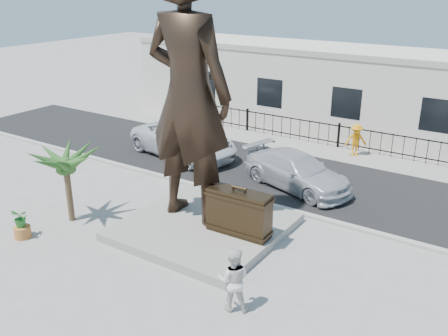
# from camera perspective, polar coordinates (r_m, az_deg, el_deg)

# --- Properties ---
(ground) EXTENTS (100.00, 100.00, 0.00)m
(ground) POSITION_cam_1_polar(r_m,az_deg,el_deg) (16.30, -3.92, -9.70)
(ground) COLOR #9E9991
(ground) RESTS_ON ground
(street) EXTENTS (40.00, 7.00, 0.01)m
(street) POSITION_cam_1_polar(r_m,az_deg,el_deg) (22.52, 8.42, -0.88)
(street) COLOR black
(street) RESTS_ON ground
(curb) EXTENTS (40.00, 0.25, 0.12)m
(curb) POSITION_cam_1_polar(r_m,az_deg,el_deg) (19.61, 4.03, -3.93)
(curb) COLOR #A5A399
(curb) RESTS_ON ground
(far_sidewalk) EXTENTS (40.00, 2.50, 0.02)m
(far_sidewalk) POSITION_cam_1_polar(r_m,az_deg,el_deg) (25.99, 12.22, 1.88)
(far_sidewalk) COLOR #9E9991
(far_sidewalk) RESTS_ON ground
(plinth) EXTENTS (5.20, 5.20, 0.30)m
(plinth) POSITION_cam_1_polar(r_m,az_deg,el_deg) (17.54, -2.28, -6.74)
(plinth) COLOR gray
(plinth) RESTS_ON ground
(fence) EXTENTS (22.00, 0.10, 1.20)m
(fence) POSITION_cam_1_polar(r_m,az_deg,el_deg) (26.53, 12.96, 3.56)
(fence) COLOR black
(fence) RESTS_ON ground
(building) EXTENTS (28.00, 7.00, 4.40)m
(building) POSITION_cam_1_polar(r_m,az_deg,el_deg) (30.00, 16.13, 8.43)
(building) COLOR silver
(building) RESTS_ON ground
(statue) EXTENTS (3.21, 2.11, 8.79)m
(statue) POSITION_cam_1_polar(r_m,az_deg,el_deg) (16.63, -4.07, 8.39)
(statue) COLOR black
(statue) RESTS_ON plinth
(suitcase) EXTENTS (2.18, 0.75, 1.52)m
(suitcase) POSITION_cam_1_polar(r_m,az_deg,el_deg) (16.47, 1.71, -5.11)
(suitcase) COLOR black
(suitcase) RESTS_ON plinth
(tourist) EXTENTS (1.09, 1.00, 1.80)m
(tourist) POSITION_cam_1_polar(r_m,az_deg,el_deg) (13.37, 1.08, -12.66)
(tourist) COLOR silver
(tourist) RESTS_ON ground
(car_white) EXTENTS (6.22, 3.73, 1.62)m
(car_white) POSITION_cam_1_polar(r_m,az_deg,el_deg) (24.63, -4.61, 3.22)
(car_white) COLOR silver
(car_white) RESTS_ON street
(car_silver) EXTENTS (5.40, 3.44, 1.46)m
(car_silver) POSITION_cam_1_polar(r_m,az_deg,el_deg) (21.01, 8.34, -0.35)
(car_silver) COLOR silver
(car_silver) RESTS_ON street
(worker) EXTENTS (1.19, 1.08, 1.61)m
(worker) POSITION_cam_1_polar(r_m,az_deg,el_deg) (25.35, 14.84, 3.11)
(worker) COLOR orange
(worker) RESTS_ON far_sidewalk
(palm_tree) EXTENTS (1.80, 1.80, 3.20)m
(palm_tree) POSITION_cam_1_polar(r_m,az_deg,el_deg) (19.16, -16.95, -5.69)
(palm_tree) COLOR #264F1D
(palm_tree) RESTS_ON ground
(planter) EXTENTS (0.56, 0.56, 0.40)m
(planter) POSITION_cam_1_polar(r_m,az_deg,el_deg) (18.42, -22.03, -6.79)
(planter) COLOR #B96D31
(planter) RESTS_ON ground
(shrub) EXTENTS (0.72, 0.67, 0.66)m
(shrub) POSITION_cam_1_polar(r_m,az_deg,el_deg) (18.19, -22.25, -5.32)
(shrub) COLOR #236E27
(shrub) RESTS_ON planter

